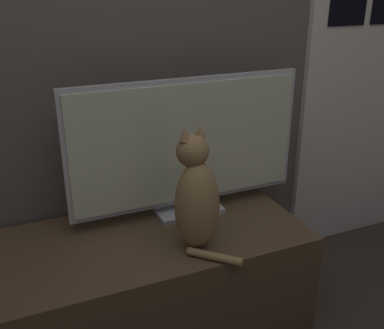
% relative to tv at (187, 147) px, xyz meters
% --- Properties ---
extents(tv_stand, '(1.14, 0.55, 0.42)m').
position_rel_tv_xyz_m(tv_stand, '(-0.19, -0.12, -0.49)').
color(tv_stand, brown).
rests_on(tv_stand, ground_plane).
extents(tv, '(0.95, 0.16, 0.55)m').
position_rel_tv_xyz_m(tv, '(0.00, 0.00, 0.00)').
color(tv, '#B7B7BC').
rests_on(tv, tv_stand).
extents(cat, '(0.19, 0.27, 0.44)m').
position_rel_tv_xyz_m(cat, '(-0.07, -0.25, -0.09)').
color(cat, '#997547').
rests_on(cat, tv_stand).
extents(door, '(0.84, 0.04, 2.05)m').
position_rel_tv_xyz_m(door, '(1.07, 0.16, 0.35)').
color(door, silver).
rests_on(door, ground_plane).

